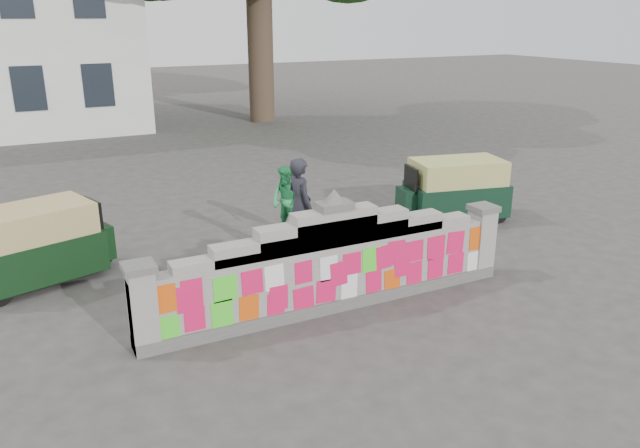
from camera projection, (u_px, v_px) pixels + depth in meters
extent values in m
plane|color=#383533|center=(333.00, 307.00, 10.19)|extent=(100.00, 100.00, 0.00)
cube|color=#4C4C49|center=(333.00, 302.00, 10.16)|extent=(6.40, 0.42, 0.20)
cube|color=gray|center=(334.00, 274.00, 10.00)|extent=(6.40, 0.32, 1.00)
cube|color=gray|center=(334.00, 240.00, 9.81)|extent=(5.20, 0.32, 0.14)
cube|color=gray|center=(334.00, 236.00, 9.79)|extent=(4.00, 0.32, 0.28)
cube|color=gray|center=(334.00, 231.00, 9.77)|extent=(2.60, 0.32, 0.44)
cube|color=gray|center=(334.00, 227.00, 9.74)|extent=(1.40, 0.32, 0.58)
cube|color=#4C4C49|center=(334.00, 206.00, 9.63)|extent=(0.55, 0.36, 0.12)
cone|color=#4C4C49|center=(334.00, 196.00, 9.58)|extent=(0.36, 0.36, 0.22)
cube|color=gray|center=(143.00, 311.00, 8.70)|extent=(0.36, 0.40, 1.24)
cube|color=#4C4C49|center=(139.00, 267.00, 8.48)|extent=(0.44, 0.44, 0.10)
cube|color=gray|center=(481.00, 243.00, 11.29)|extent=(0.36, 0.40, 1.24)
cube|color=#4C4C49|center=(484.00, 208.00, 11.08)|extent=(0.44, 0.44, 0.10)
cylinder|color=#38281E|center=(261.00, 52.00, 27.01)|extent=(1.10, 1.10, 6.00)
imported|color=black|center=(300.00, 237.00, 11.84)|extent=(2.09, 0.88, 1.07)
imported|color=black|center=(300.00, 218.00, 11.72)|extent=(0.49, 0.70, 1.81)
imported|color=#289451|center=(287.00, 201.00, 13.34)|extent=(0.82, 0.90, 1.51)
cube|color=black|center=(35.00, 257.00, 10.96)|extent=(2.42, 1.77, 0.72)
cube|color=tan|center=(30.00, 223.00, 10.76)|extent=(2.24, 1.67, 0.54)
cube|color=black|center=(96.00, 241.00, 11.71)|extent=(0.62, 0.74, 0.63)
cube|color=black|center=(93.00, 214.00, 11.54)|extent=(0.26, 0.63, 0.54)
cylinder|color=black|center=(103.00, 254.00, 11.86)|extent=(0.46, 0.24, 0.45)
cube|color=black|center=(456.00, 199.00, 14.40)|extent=(2.40, 1.63, 0.73)
cube|color=tan|center=(458.00, 172.00, 14.19)|extent=(2.21, 1.55, 0.55)
cube|color=black|center=(410.00, 202.00, 14.13)|extent=(0.58, 0.72, 0.64)
cube|color=black|center=(411.00, 179.00, 13.95)|extent=(0.21, 0.64, 0.55)
cylinder|color=black|center=(405.00, 214.00, 14.19)|extent=(0.47, 0.21, 0.46)
cylinder|color=black|center=(477.00, 201.00, 15.15)|extent=(0.47, 0.21, 0.46)
cylinder|color=black|center=(498.00, 214.00, 14.22)|extent=(0.47, 0.21, 0.46)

